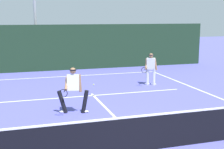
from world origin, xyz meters
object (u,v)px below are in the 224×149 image
(player_far, at_px, (151,68))
(tennis_ball, at_px, (94,85))
(player_near, at_px, (73,88))
(light_pole, at_px, (34,0))

(player_far, height_order, tennis_ball, player_far)
(player_near, height_order, player_far, player_near)
(player_near, bearing_deg, player_far, -127.56)
(player_far, relative_size, light_pole, 0.22)
(light_pole, bearing_deg, player_far, -52.11)
(light_pole, bearing_deg, tennis_ball, -67.99)
(player_near, distance_m, player_far, 5.84)
(player_far, bearing_deg, player_near, 65.30)
(tennis_ball, bearing_deg, light_pole, 112.01)
(player_near, relative_size, light_pole, 0.23)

